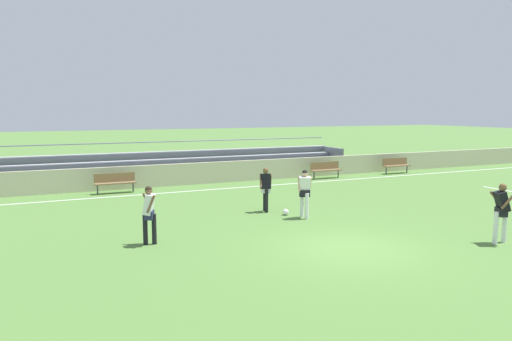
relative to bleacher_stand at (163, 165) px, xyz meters
The scene contains 12 objects.
ground_plane 14.53m from the bleacher_stand, 83.65° to the right, with size 160.00×160.00×0.00m, color #517A38.
field_line_sideline 4.24m from the bleacher_stand, 67.36° to the right, with size 44.00×0.12×0.01m, color white.
sideline_wall 2.56m from the bleacher_stand, 50.92° to the right, with size 48.00×0.16×1.09m, color beige.
bleacher_stand is the anchor object (origin of this frame).
bench_near_bin 8.80m from the bleacher_stand, 19.05° to the right, with size 1.80×0.40×0.90m.
bench_centre_sideline 13.53m from the bleacher_stand, 12.26° to the right, with size 1.80×0.40×0.90m.
bench_far_right 4.08m from the bleacher_stand, 135.07° to the right, with size 1.80×0.40×0.90m.
player_dark_overlapping 9.43m from the bleacher_stand, 80.40° to the right, with size 0.58×0.43×1.64m.
player_white_wide_left 11.03m from the bleacher_stand, 77.67° to the right, with size 0.63×0.47×1.68m.
player_dark_challenging 16.82m from the bleacher_stand, 69.91° to the right, with size 0.50×0.66×1.70m.
player_white_dropping_back 12.26m from the bleacher_stand, 105.29° to the right, with size 0.44×0.56×1.65m.
soccer_ball 10.33m from the bleacher_stand, 78.91° to the right, with size 0.22×0.22×0.22m, color white.
Camera 1 is at (-7.53, -10.44, 3.75)m, focal length 33.46 mm.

